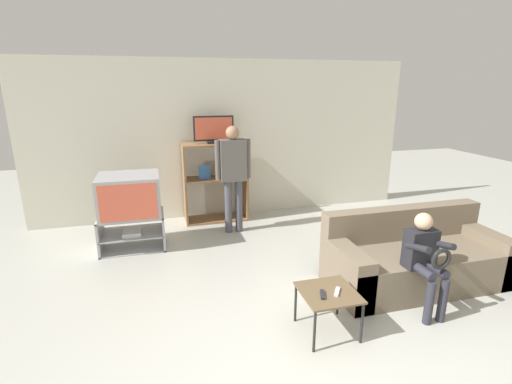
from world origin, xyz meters
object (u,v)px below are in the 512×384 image
at_px(tv_stand, 133,232).
at_px(snack_table, 328,296).
at_px(media_shelf, 215,182).
at_px(couch, 414,259).
at_px(remote_control_white, 337,292).
at_px(television_main, 130,195).
at_px(person_standing_adult, 233,169).
at_px(television_flat, 214,130).
at_px(person_seated_child, 425,255).
at_px(remote_control_black, 323,294).

height_order(tv_stand, snack_table, tv_stand).
distance_m(media_shelf, couch, 3.24).
bearing_deg(snack_table, couch, 23.12).
bearing_deg(media_shelf, remote_control_white, -79.94).
relative_size(television_main, person_standing_adult, 0.48).
bearing_deg(television_flat, snack_table, -81.02).
bearing_deg(snack_table, tv_stand, 127.08).
height_order(tv_stand, remote_control_white, tv_stand).
bearing_deg(snack_table, person_standing_adult, 97.11).
relative_size(couch, person_standing_adult, 1.23).
relative_size(couch, person_seated_child, 1.99).
bearing_deg(snack_table, television_flat, 98.98).
relative_size(media_shelf, snack_table, 2.63).
bearing_deg(tv_stand, person_seated_child, -38.88).
relative_size(remote_control_black, person_standing_adult, 0.09).
height_order(television_main, television_flat, television_flat).
height_order(television_main, media_shelf, media_shelf).
distance_m(television_flat, person_seated_child, 3.61).
bearing_deg(tv_stand, remote_control_black, -54.65).
relative_size(tv_stand, media_shelf, 0.67).
height_order(remote_control_black, person_seated_child, person_seated_child).
bearing_deg(person_standing_adult, remote_control_white, -81.57).
height_order(tv_stand, couch, couch).
bearing_deg(television_main, person_standing_adult, 9.29).
relative_size(remote_control_white, person_seated_child, 0.14).
bearing_deg(person_standing_adult, television_main, -170.71).
distance_m(television_main, person_seated_child, 3.65).
bearing_deg(person_standing_adult, tv_stand, -171.26).
bearing_deg(television_flat, television_main, -146.78).
bearing_deg(snack_table, person_seated_child, 4.52).
bearing_deg(couch, remote_control_white, -154.57).
bearing_deg(couch, media_shelf, 125.20).
bearing_deg(person_standing_adult, snack_table, -82.89).
bearing_deg(remote_control_white, television_main, 161.87).
bearing_deg(television_flat, tv_stand, -147.39).
distance_m(television_flat, person_standing_adult, 0.81).
xyz_separation_m(remote_control_white, person_seated_child, (0.99, 0.12, 0.18)).
xyz_separation_m(media_shelf, person_seated_child, (1.56, -3.12, -0.06)).
xyz_separation_m(snack_table, person_standing_adult, (-0.33, 2.61, 0.62)).
distance_m(media_shelf, person_standing_adult, 0.70).
bearing_deg(snack_table, remote_control_white, -27.05).
xyz_separation_m(television_main, remote_control_white, (1.86, -2.40, -0.34)).
relative_size(snack_table, remote_control_white, 3.42).
bearing_deg(television_main, person_seated_child, -38.82).
relative_size(remote_control_black, remote_control_white, 1.00).
bearing_deg(remote_control_black, snack_table, 49.75).
xyz_separation_m(television_main, couch, (3.14, -1.80, -0.48)).
bearing_deg(remote_control_black, person_seated_child, 26.99).
distance_m(media_shelf, person_seated_child, 3.49).
height_order(television_main, snack_table, television_main).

